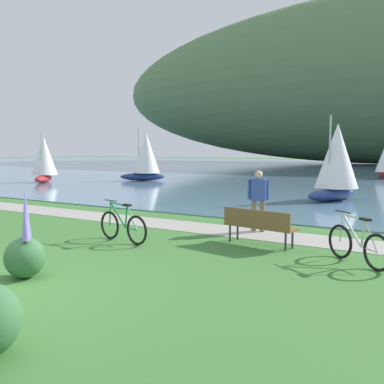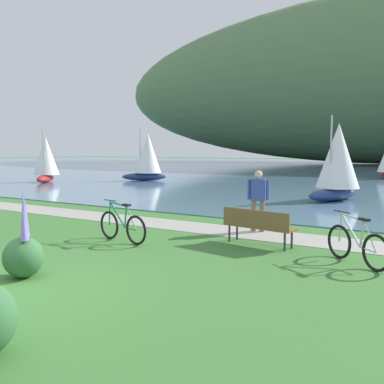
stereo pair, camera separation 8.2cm
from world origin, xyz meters
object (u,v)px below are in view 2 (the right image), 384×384
object	(u,v)px
bicycle_leaning_near_bench	(356,245)
sailboat_far_off	(147,156)
park_bench_near_camera	(258,224)
person_at_shoreline	(258,197)
sailboat_mid_bay	(337,161)
bicycle_beside_path	(122,226)
sailboat_nearest_to_shore	(46,159)

from	to	relation	value
bicycle_leaning_near_bench	sailboat_far_off	world-z (taller)	sailboat_far_off
park_bench_near_camera	person_at_shoreline	distance (m)	1.82
park_bench_near_camera	sailboat_mid_bay	world-z (taller)	sailboat_mid_bay
bicycle_beside_path	sailboat_nearest_to_shore	xyz separation A→B (m)	(-17.14, 11.82, 1.26)
person_at_shoreline	sailboat_nearest_to_shore	bearing A→B (deg)	155.65
sailboat_nearest_to_shore	bicycle_leaning_near_bench	bearing A→B (deg)	-25.99
sailboat_mid_bay	park_bench_near_camera	bearing A→B (deg)	-86.74
bicycle_beside_path	person_at_shoreline	distance (m)	3.85
park_bench_near_camera	sailboat_far_off	size ratio (longest dim) A/B	0.50
bicycle_leaning_near_bench	person_at_shoreline	size ratio (longest dim) A/B	0.83
bicycle_beside_path	sailboat_mid_bay	distance (m)	11.78
park_bench_near_camera	sailboat_far_off	bearing A→B (deg)	134.75
bicycle_beside_path	sailboat_mid_bay	world-z (taller)	sailboat_mid_bay
person_at_shoreline	sailboat_nearest_to_shore	size ratio (longest dim) A/B	0.50
bicycle_leaning_near_bench	bicycle_beside_path	xyz separation A→B (m)	(-5.38, -0.85, 0.00)
sailboat_nearest_to_shore	park_bench_near_camera	bearing A→B (deg)	-27.36
bicycle_leaning_near_bench	sailboat_mid_bay	size ratio (longest dim) A/B	0.39
park_bench_near_camera	sailboat_nearest_to_shore	bearing A→B (deg)	152.64
bicycle_leaning_near_bench	sailboat_far_off	distance (m)	23.55
sailboat_far_off	park_bench_near_camera	bearing A→B (deg)	-45.25
park_bench_near_camera	person_at_shoreline	size ratio (longest dim) A/B	1.08
person_at_shoreline	sailboat_nearest_to_shore	xyz separation A→B (m)	(-19.48, 8.82, 0.68)
bicycle_leaning_near_bench	sailboat_mid_bay	xyz separation A→B (m)	(-2.92, 10.59, 1.39)
bicycle_leaning_near_bench	sailboat_nearest_to_shore	bearing A→B (deg)	154.01
bicycle_beside_path	sailboat_far_off	distance (m)	20.57
sailboat_mid_bay	sailboat_far_off	xyz separation A→B (m)	(-14.52, 5.17, 0.02)
person_at_shoreline	sailboat_mid_bay	xyz separation A→B (m)	(0.12, 8.43, 0.81)
person_at_shoreline	sailboat_mid_bay	bearing A→B (deg)	89.17
sailboat_mid_bay	bicycle_beside_path	bearing A→B (deg)	-102.13
bicycle_leaning_near_bench	sailboat_mid_bay	distance (m)	11.07
park_bench_near_camera	sailboat_nearest_to_shore	xyz separation A→B (m)	(-20.17, 10.44, 1.13)
bicycle_leaning_near_bench	bicycle_beside_path	bearing A→B (deg)	-171.07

